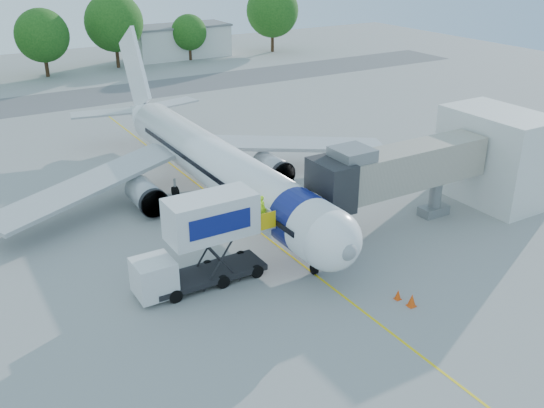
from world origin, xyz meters
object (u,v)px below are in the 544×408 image
aircraft (214,163)px  jet_bridge (391,171)px  catering_hiloader (202,242)px  ground_tug (383,357)px

aircraft → jet_bridge: (7.99, -11.12, 1.39)m
aircraft → catering_hiloader: 12.77m
aircraft → catering_hiloader: aircraft is taller
jet_bridge → catering_hiloader: bearing=-180.0°
jet_bridge → ground_tug: jet_bridge is taller
aircraft → jet_bridge: size_ratio=2.71×
jet_bridge → ground_tug: (-10.33, -11.59, -3.60)m
jet_bridge → ground_tug: 15.94m
aircraft → ground_tug: 22.93m
aircraft → ground_tug: bearing=-95.9°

